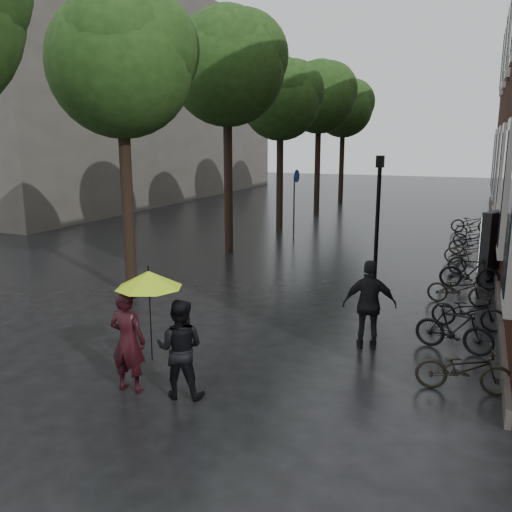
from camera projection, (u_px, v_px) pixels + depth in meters
The scene contains 11 objects.
ground at pixel (82, 457), 7.46m from camera, with size 120.00×120.00×0.00m, color black.
bg_building at pixel (91, 100), 39.46m from camera, with size 16.00×30.00×14.00m, color #47423D.
street_trees at pixel (256, 87), 21.97m from camera, with size 4.33×34.03×8.91m.
person_burgundy at pixel (128, 341), 9.25m from camera, with size 0.66×0.43×1.80m, color black.
person_black at pixel (180, 348), 9.05m from camera, with size 0.83×0.65×1.70m, color black.
lime_umbrella at pixel (149, 279), 8.99m from camera, with size 1.13×1.13×1.66m.
pedestrian_walking at pixel (370, 305), 11.16m from camera, with size 1.10×0.46×1.87m, color black.
parked_bicycles at pixel (470, 259), 17.54m from camera, with size 2.02×18.19×1.01m.
ad_lightbox at pixel (493, 245), 16.77m from camera, with size 0.32×1.40×2.11m.
lamp_post at pixel (378, 212), 14.59m from camera, with size 0.20×0.20×3.85m.
cycle_sign at pixel (295, 193), 23.44m from camera, with size 0.16×0.54×2.97m.
Camera 1 is at (4.78, -5.27, 4.30)m, focal length 38.00 mm.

